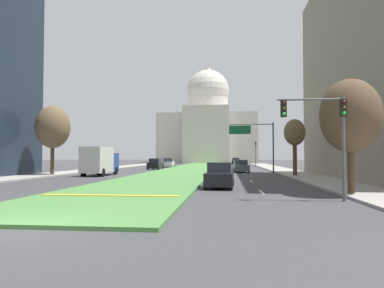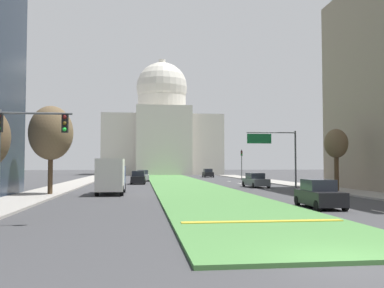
{
  "view_description": "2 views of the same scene",
  "coord_description": "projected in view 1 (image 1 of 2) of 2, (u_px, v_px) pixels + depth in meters",
  "views": [
    {
      "loc": [
        6.11,
        -9.95,
        2.23
      ],
      "look_at": [
        1.62,
        34.26,
        3.75
      ],
      "focal_mm": 32.35,
      "sensor_mm": 36.0,
      "label": 1
    },
    {
      "loc": [
        -5.47,
        -10.82,
        2.75
      ],
      "look_at": [
        -0.06,
        33.68,
        4.88
      ],
      "focal_mm": 39.25,
      "sensor_mm": 36.0,
      "label": 2
    }
  ],
  "objects": [
    {
      "name": "sedan_very_far",
      "position": [
        236.0,
        162.0,
        83.6
      ],
      "size": [
        1.99,
        4.18,
        1.74
      ],
      "color": "black",
      "rests_on": "ground_plane"
    },
    {
      "name": "ground_plane",
      "position": [
        192.0,
        168.0,
        60.74
      ],
      "size": [
        260.0,
        260.0,
        0.0
      ],
      "primitive_type": "plane",
      "color": "#3D3D3F"
    },
    {
      "name": "median_curb_nose",
      "position": [
        110.0,
        195.0,
        18.08
      ],
      "size": [
        7.4,
        0.5,
        0.04
      ],
      "primitive_type": "cube",
      "color": "gold",
      "rests_on": "grass_median"
    },
    {
      "name": "street_tree_left_mid",
      "position": [
        53.0,
        127.0,
        38.6
      ],
      "size": [
        3.78,
        3.78,
        7.81
      ],
      "color": "#4C3823",
      "rests_on": "ground_plane"
    },
    {
      "name": "sidewalk_left",
      "position": [
        91.0,
        170.0,
        52.13
      ],
      "size": [
        4.0,
        91.07,
        0.15
      ],
      "primitive_type": "cube",
      "color": "#9E9991",
      "rests_on": "ground_plane"
    },
    {
      "name": "street_tree_right_near",
      "position": [
        350.0,
        116.0,
        19.42
      ],
      "size": [
        3.33,
        3.33,
        6.56
      ],
      "color": "#4C3823",
      "rests_on": "ground_plane"
    },
    {
      "name": "street_tree_right_mid",
      "position": [
        295.0,
        134.0,
        36.84
      ],
      "size": [
        2.25,
        2.25,
        6.14
      ],
      "color": "#4C3823",
      "rests_on": "ground_plane"
    },
    {
      "name": "box_truck_delivery",
      "position": [
        100.0,
        161.0,
        38.85
      ],
      "size": [
        2.4,
        6.4,
        3.2
      ],
      "color": "navy",
      "rests_on": "ground_plane"
    },
    {
      "name": "traffic_light_far_right",
      "position": [
        256.0,
        150.0,
        69.17
      ],
      "size": [
        0.28,
        0.35,
        5.2
      ],
      "color": "#515456",
      "rests_on": "ground_plane"
    },
    {
      "name": "lane_dashes_right",
      "position": [
        240.0,
        170.0,
        55.02
      ],
      "size": [
        0.16,
        72.49,
        0.01
      ],
      "color": "silver",
      "rests_on": "ground_plane"
    },
    {
      "name": "sidewalk_right",
      "position": [
        285.0,
        171.0,
        49.23
      ],
      "size": [
        4.0,
        91.07,
        0.15
      ],
      "primitive_type": "cube",
      "color": "#9E9991",
      "rests_on": "ground_plane"
    },
    {
      "name": "capitol_building",
      "position": [
        208.0,
        127.0,
        110.66
      ],
      "size": [
        30.42,
        22.08,
        30.82
      ],
      "color": "beige",
      "rests_on": "ground_plane"
    },
    {
      "name": "sedan_midblock",
      "position": [
        241.0,
        166.0,
        46.83
      ],
      "size": [
        2.23,
        4.79,
        1.67
      ],
      "color": "#4C5156",
      "rests_on": "ground_plane"
    },
    {
      "name": "overhead_guide_sign",
      "position": [
        256.0,
        137.0,
        44.58
      ],
      "size": [
        5.77,
        0.2,
        6.5
      ],
      "color": "#515456",
      "rests_on": "ground_plane"
    },
    {
      "name": "sedan_distant",
      "position": [
        155.0,
        164.0,
        57.78
      ],
      "size": [
        2.07,
        4.45,
        1.8
      ],
      "color": "black",
      "rests_on": "ground_plane"
    },
    {
      "name": "grass_median",
      "position": [
        189.0,
        169.0,
        55.71
      ],
      "size": [
        8.23,
        91.07,
        0.14
      ],
      "primitive_type": "cube",
      "color": "#4C8442",
      "rests_on": "ground_plane"
    },
    {
      "name": "sedan_lead_stopped",
      "position": [
        220.0,
        176.0,
        24.12
      ],
      "size": [
        2.05,
        4.44,
        1.78
      ],
      "color": "black",
      "rests_on": "ground_plane"
    },
    {
      "name": "traffic_light_near_right",
      "position": [
        326.0,
        124.0,
        17.11
      ],
      "size": [
        3.34,
        0.35,
        5.2
      ],
      "color": "#515456",
      "rests_on": "ground_plane"
    },
    {
      "name": "sedan_far_horizon",
      "position": [
        168.0,
        163.0,
        67.13
      ],
      "size": [
        2.07,
        4.7,
        1.77
      ],
      "color": "silver",
      "rests_on": "ground_plane"
    }
  ]
}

